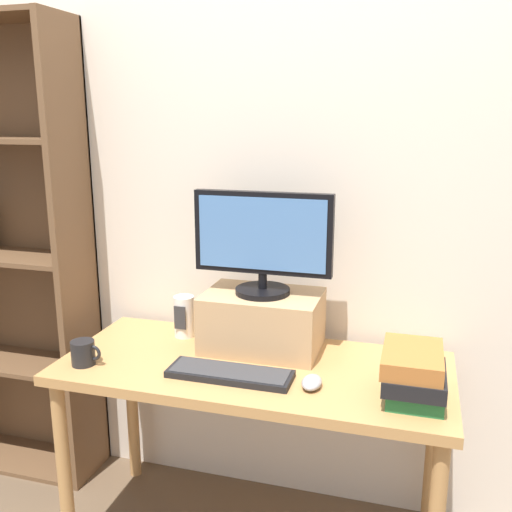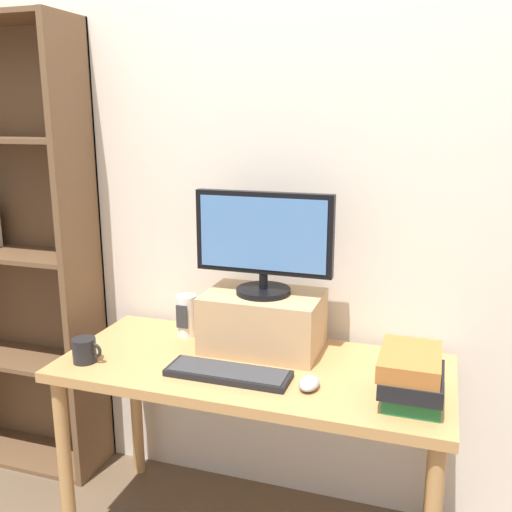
{
  "view_description": "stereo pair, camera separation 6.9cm",
  "coord_description": "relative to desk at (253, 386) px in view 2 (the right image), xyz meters",
  "views": [
    {
      "loc": [
        0.53,
        -1.79,
        1.59
      ],
      "look_at": [
        -0.01,
        0.06,
        1.11
      ],
      "focal_mm": 40.0,
      "sensor_mm": 36.0,
      "label": 1
    },
    {
      "loc": [
        0.59,
        -1.77,
        1.59
      ],
      "look_at": [
        -0.01,
        0.06,
        1.11
      ],
      "focal_mm": 40.0,
      "sensor_mm": 36.0,
      "label": 2
    }
  ],
  "objects": [
    {
      "name": "desk",
      "position": [
        0.0,
        0.0,
        0.0
      ],
      "size": [
        1.37,
        0.61,
        0.73
      ],
      "color": "#B7844C",
      "rests_on": "ground_plane"
    },
    {
      "name": "computer_mouse",
      "position": [
        0.23,
        -0.12,
        0.11
      ],
      "size": [
        0.06,
        0.1,
        0.04
      ],
      "color": "#99999E",
      "rests_on": "desk"
    },
    {
      "name": "computer_monitor",
      "position": [
        -0.01,
        0.14,
        0.5
      ],
      "size": [
        0.51,
        0.2,
        0.38
      ],
      "color": "black",
      "rests_on": "riser_box"
    },
    {
      "name": "coffee_mug",
      "position": [
        -0.57,
        -0.17,
        0.13
      ],
      "size": [
        0.11,
        0.08,
        0.09
      ],
      "color": "black",
      "rests_on": "desk"
    },
    {
      "name": "book_stack",
      "position": [
        0.54,
        -0.11,
        0.17
      ],
      "size": [
        0.19,
        0.27,
        0.16
      ],
      "color": "#236B38",
      "rests_on": "desk"
    },
    {
      "name": "bookshelf_unit",
      "position": [
        -1.2,
        0.23,
        0.35
      ],
      "size": [
        0.73,
        0.28,
        1.97
      ],
      "color": "brown",
      "rests_on": "ground_plane"
    },
    {
      "name": "keyboard",
      "position": [
        -0.05,
        -0.12,
        0.1
      ],
      "size": [
        0.42,
        0.14,
        0.02
      ],
      "color": "black",
      "rests_on": "desk"
    },
    {
      "name": "back_wall",
      "position": [
        0.0,
        0.39,
        0.65
      ],
      "size": [
        7.0,
        0.08,
        2.6
      ],
      "color": "beige",
      "rests_on": "ground_plane"
    },
    {
      "name": "riser_box",
      "position": [
        -0.01,
        0.15,
        0.19
      ],
      "size": [
        0.43,
        0.29,
        0.22
      ],
      "color": "tan",
      "rests_on": "desk"
    },
    {
      "name": "desk_speaker",
      "position": [
        -0.34,
        0.17,
        0.17
      ],
      "size": [
        0.08,
        0.08,
        0.16
      ],
      "color": "silver",
      "rests_on": "desk"
    }
  ]
}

